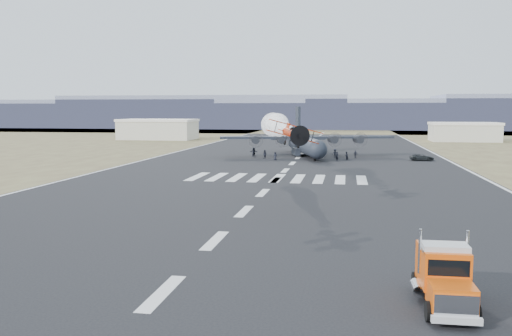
% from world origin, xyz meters
% --- Properties ---
extents(ground, '(500.00, 500.00, 0.00)m').
position_xyz_m(ground, '(0.00, 0.00, 0.00)').
color(ground, black).
rests_on(ground, ground).
extents(scrub_far, '(500.00, 80.00, 0.00)m').
position_xyz_m(scrub_far, '(0.00, 230.00, 0.00)').
color(scrub_far, brown).
rests_on(scrub_far, ground).
extents(runway_markings, '(60.00, 260.00, 0.01)m').
position_xyz_m(runway_markings, '(0.00, 60.00, 0.01)').
color(runway_markings, silver).
rests_on(runway_markings, ground).
extents(ridge_seg_b, '(150.00, 50.00, 15.00)m').
position_xyz_m(ridge_seg_b, '(-130.00, 260.00, 7.50)').
color(ridge_seg_b, slate).
rests_on(ridge_seg_b, ground).
extents(ridge_seg_c, '(150.00, 50.00, 17.00)m').
position_xyz_m(ridge_seg_c, '(-65.00, 260.00, 8.50)').
color(ridge_seg_c, slate).
rests_on(ridge_seg_c, ground).
extents(ridge_seg_d, '(150.00, 50.00, 13.00)m').
position_xyz_m(ridge_seg_d, '(0.00, 260.00, 6.50)').
color(ridge_seg_d, slate).
rests_on(ridge_seg_d, ground).
extents(ridge_seg_e, '(150.00, 50.00, 15.00)m').
position_xyz_m(ridge_seg_e, '(65.00, 260.00, 7.50)').
color(ridge_seg_e, slate).
rests_on(ridge_seg_e, ground).
extents(hangar_left, '(24.50, 14.50, 6.70)m').
position_xyz_m(hangar_left, '(-52.00, 145.00, 3.41)').
color(hangar_left, '#BBB8A6').
rests_on(hangar_left, ground).
extents(hangar_right, '(20.50, 12.50, 5.90)m').
position_xyz_m(hangar_right, '(46.00, 150.00, 3.01)').
color(hangar_right, '#BBB8A6').
rests_on(hangar_right, ground).
extents(semi_truck, '(2.49, 7.17, 3.21)m').
position_xyz_m(semi_truck, '(14.73, 0.57, 1.58)').
color(semi_truck, black).
rests_on(semi_truck, ground).
extents(aerobatic_biplane, '(5.47, 5.14, 2.79)m').
position_xyz_m(aerobatic_biplane, '(4.48, 26.26, 7.62)').
color(aerobatic_biplane, red).
extents(smoke_trail, '(6.80, 25.28, 3.50)m').
position_xyz_m(smoke_trail, '(0.23, 47.09, 7.79)').
color(smoke_trail, white).
extents(transport_aircraft, '(36.30, 29.68, 10.58)m').
position_xyz_m(transport_aircraft, '(1.12, 88.44, 2.73)').
color(transport_aircraft, black).
rests_on(transport_aircraft, ground).
extents(support_vehicle, '(4.69, 2.39, 1.27)m').
position_xyz_m(support_vehicle, '(24.34, 81.45, 0.63)').
color(support_vehicle, black).
rests_on(support_vehicle, ground).
extents(crew_a, '(0.69, 0.75, 1.65)m').
position_xyz_m(crew_a, '(-9.62, 85.18, 0.82)').
color(crew_a, black).
rests_on(crew_a, ground).
extents(crew_b, '(1.00, 0.91, 1.75)m').
position_xyz_m(crew_b, '(-6.46, 80.56, 0.87)').
color(crew_b, black).
rests_on(crew_b, ground).
extents(crew_c, '(1.29, 0.77, 1.87)m').
position_xyz_m(crew_c, '(7.53, 84.64, 0.94)').
color(crew_c, black).
rests_on(crew_c, ground).
extents(crew_d, '(1.03, 0.86, 1.57)m').
position_xyz_m(crew_d, '(11.67, 85.26, 0.78)').
color(crew_d, black).
rests_on(crew_d, ground).
extents(crew_e, '(0.82, 0.57, 1.57)m').
position_xyz_m(crew_e, '(-3.97, 77.67, 0.78)').
color(crew_e, black).
rests_on(crew_e, ground).
extents(crew_f, '(1.82, 0.91, 1.88)m').
position_xyz_m(crew_f, '(-9.52, 85.31, 0.94)').
color(crew_f, black).
rests_on(crew_f, ground).
extents(crew_g, '(0.84, 0.83, 1.77)m').
position_xyz_m(crew_g, '(8.06, 78.01, 0.89)').
color(crew_g, black).
rests_on(crew_g, ground).
extents(crew_h, '(0.84, 0.95, 1.67)m').
position_xyz_m(crew_h, '(9.81, 80.20, 0.84)').
color(crew_h, black).
rests_on(crew_h, ground).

